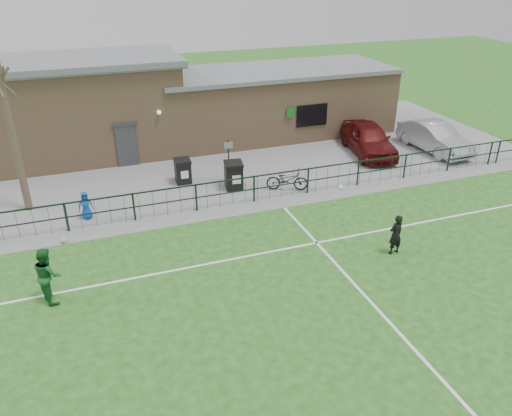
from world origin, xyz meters
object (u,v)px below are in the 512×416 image
object	(u,v)px
bare_tree	(14,140)
car_silver	(434,137)
spectator_child	(86,205)
ball_ground	(64,241)
wheelie_bin_right	(234,176)
wheelie_bin_left	(183,172)
car_maroon	(368,139)
bicycle_e	(287,180)
outfield_player	(48,275)
sign_post	(229,161)

from	to	relation	value
bare_tree	car_silver	distance (m)	20.25
spectator_child	ball_ground	xyz separation A→B (m)	(-0.92, -1.69, -0.48)
wheelie_bin_right	spectator_child	world-z (taller)	spectator_child
wheelie_bin_left	spectator_child	distance (m)	4.92
wheelie_bin_left	car_maroon	world-z (taller)	car_maroon
wheelie_bin_left	wheelie_bin_right	xyz separation A→B (m)	(2.00, -1.40, 0.05)
bicycle_e	outfield_player	world-z (taller)	outfield_player
ball_ground	spectator_child	bearing A→B (deg)	61.42
ball_ground	wheelie_bin_right	bearing A→B (deg)	19.04
bare_tree	car_silver	world-z (taller)	bare_tree
wheelie_bin_right	ball_ground	bearing A→B (deg)	-151.71
bare_tree	spectator_child	bearing A→B (deg)	-37.13
wheelie_bin_right	car_silver	distance (m)	11.55
bare_tree	car_maroon	size ratio (longest dim) A/B	1.26
spectator_child	outfield_player	world-z (taller)	outfield_player
bicycle_e	wheelie_bin_right	bearing A→B (deg)	87.28
bare_tree	outfield_player	bearing A→B (deg)	-82.20
wheelie_bin_left	bicycle_e	distance (m)	4.82
car_silver	spectator_child	distance (m)	17.99
car_silver	outfield_player	world-z (taller)	outfield_player
outfield_player	ball_ground	size ratio (longest dim) A/B	7.90
wheelie_bin_right	sign_post	distance (m)	0.89
bare_tree	car_maroon	xyz separation A→B (m)	(16.61, 0.95, -2.17)
car_silver	wheelie_bin_left	bearing A→B (deg)	174.93
car_maroon	bicycle_e	size ratio (longest dim) A/B	2.57
bare_tree	ball_ground	world-z (taller)	bare_tree
bare_tree	bicycle_e	distance (m)	11.22
outfield_player	car_silver	bearing A→B (deg)	-89.25
car_silver	ball_ground	world-z (taller)	car_silver
bare_tree	car_silver	size ratio (longest dim) A/B	1.32
wheelie_bin_right	sign_post	size ratio (longest dim) A/B	0.57
bicycle_e	spectator_child	xyz separation A→B (m)	(-8.55, 0.20, 0.09)
bare_tree	car_maroon	bearing A→B (deg)	3.29
bare_tree	bicycle_e	size ratio (longest dim) A/B	3.25
spectator_child	sign_post	bearing A→B (deg)	7.70
spectator_child	ball_ground	distance (m)	1.98
spectator_child	bicycle_e	bearing A→B (deg)	-7.66
sign_post	car_silver	xyz separation A→B (m)	(11.49, 0.17, -0.25)
car_silver	bicycle_e	size ratio (longest dim) A/B	2.46
wheelie_bin_right	car_silver	xyz separation A→B (m)	(11.51, 0.95, 0.18)
wheelie_bin_left	car_maroon	size ratio (longest dim) A/B	0.22
car_silver	spectator_child	xyz separation A→B (m)	(-17.90, -1.78, -0.17)
wheelie_bin_right	spectator_child	distance (m)	6.44
sign_post	spectator_child	bearing A→B (deg)	-165.95
sign_post	ball_ground	bearing A→B (deg)	-155.80
wheelie_bin_right	spectator_child	xyz separation A→B (m)	(-6.39, -0.83, 0.01)
bicycle_e	ball_ground	xyz separation A→B (m)	(-9.47, -1.49, -0.39)
sign_post	car_maroon	size ratio (longest dim) A/B	0.42
bare_tree	wheelie_bin_right	distance (m)	8.99
outfield_player	wheelie_bin_left	bearing A→B (deg)	-56.77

